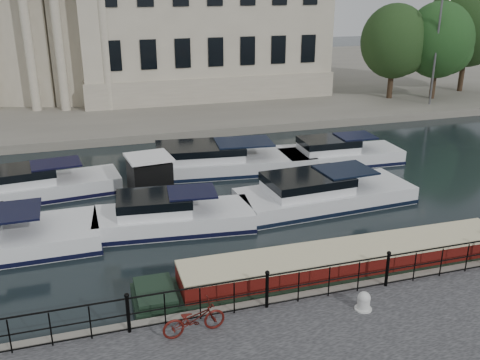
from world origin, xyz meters
The scene contains 11 objects.
ground_plane centered at (0.00, 0.00, 0.00)m, with size 160.00×160.00×0.00m, color black.
far_bank centered at (0.00, 39.00, 0.28)m, with size 120.00×42.00×0.55m, color #6B665B.
railing centered at (0.00, -2.25, 1.20)m, with size 24.14×0.14×1.22m.
civic_building centered at (-1.00, 34.71, 7.04)m, with size 53.55×31.84×16.85m.
lamp_posts centered at (26.00, 20.70, 4.80)m, with size 8.24×1.55×8.07m.
bicycle centered at (-2.32, -2.85, 1.01)m, with size 0.61×1.76×0.93m, color #4C120D.
mooring_bollard centered at (2.67, -3.20, 0.82)m, with size 0.51×0.51×0.57m.
narrowboat centered at (3.52, -0.73, 0.37)m, with size 14.51×2.13×1.53m.
harbour_hut centered at (-1.84, 8.60, 0.95)m, with size 2.89×2.50×2.17m.
cabin_cruisers centered at (-0.37, 8.08, 0.37)m, with size 25.86×10.16×1.99m.
trees centered at (25.20, 23.68, 5.62)m, with size 13.88×8.24×9.73m.
Camera 1 is at (-4.77, -14.90, 9.52)m, focal length 40.00 mm.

